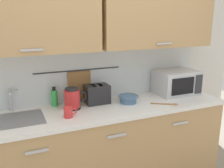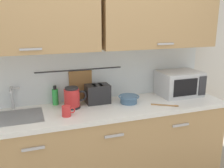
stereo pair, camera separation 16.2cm
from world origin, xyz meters
TOP-DOWN VIEW (x-y plane):
  - counter_unit at (-0.01, 0.30)m, footprint 2.53×0.64m
  - back_wall_assembly at (-0.00, 0.53)m, footprint 3.70×0.41m
  - sink_faucet at (-0.83, 0.53)m, footprint 0.09×0.17m
  - microwave at (0.93, 0.41)m, footprint 0.46×0.35m
  - electric_kettle at (-0.29, 0.39)m, footprint 0.23×0.16m
  - dish_soap_bottle at (-0.43, 0.53)m, footprint 0.06×0.06m
  - mug_near_sink at (-0.38, 0.19)m, footprint 0.12×0.08m
  - mixing_bowl at (0.28, 0.34)m, footprint 0.21×0.21m
  - toaster at (-0.01, 0.45)m, footprint 0.26×0.17m
  - wooden_spoon at (0.62, 0.12)m, footprint 0.25×0.17m

SIDE VIEW (x-z plane):
  - counter_unit at x=-0.01m, z-range 0.01..0.91m
  - wooden_spoon at x=0.62m, z-range 0.90..0.91m
  - mixing_bowl at x=0.28m, z-range 0.91..0.98m
  - mug_near_sink at x=-0.38m, z-range 0.90..1.00m
  - dish_soap_bottle at x=-0.43m, z-range 0.89..1.08m
  - toaster at x=-0.01m, z-range 0.90..1.09m
  - electric_kettle at x=-0.29m, z-range 0.90..1.11m
  - microwave at x=0.93m, z-range 0.90..1.17m
  - sink_faucet at x=-0.83m, z-range 0.93..1.15m
  - back_wall_assembly at x=0.00m, z-range 0.27..2.77m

